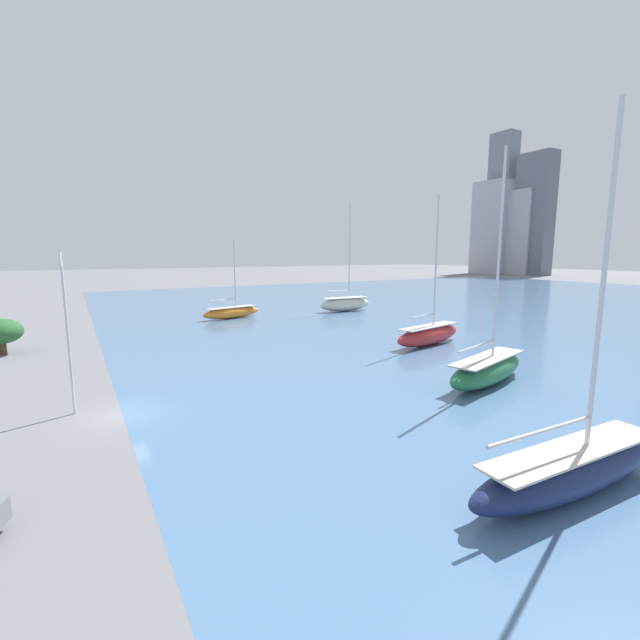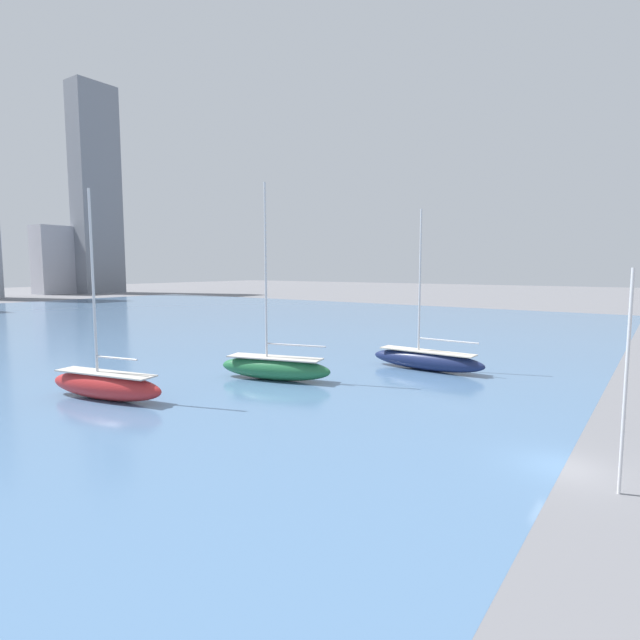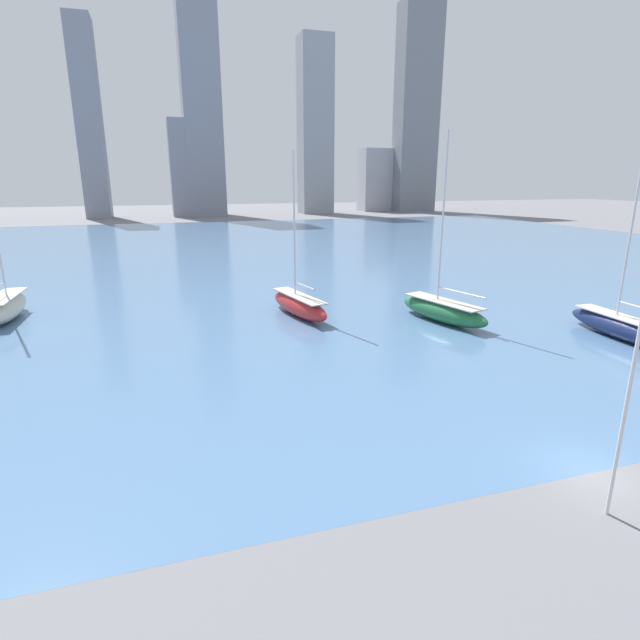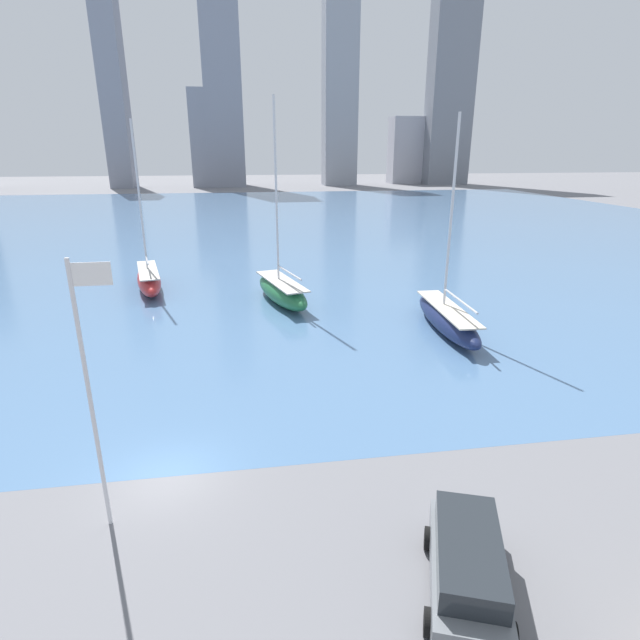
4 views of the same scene
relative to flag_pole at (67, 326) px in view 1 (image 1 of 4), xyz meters
The scene contains 8 objects.
ground_plane 5.86m from the flag_pole, 55.93° to the left, with size 500.00×500.00×0.00m, color slate.
flag_pole is the anchor object (origin of this frame).
yard_shrub 21.19m from the flag_pole, 164.66° to the right, with size 3.59×3.59×3.26m.
sailboat_red 31.61m from the flag_pole, 96.80° to the left, with size 3.98×10.06×14.75m.
sailboat_green 26.89m from the flag_pole, 72.53° to the left, with size 4.83×10.12×16.21m.
sailboat_cream 48.04m from the flag_pole, 127.67° to the left, with size 2.68×9.10×16.96m.
sailboat_navy 25.49m from the flag_pole, 41.13° to the left, with size 2.54×10.90×14.54m.
sailboat_orange 36.95m from the flag_pole, 147.48° to the left, with size 3.87×9.20×11.10m.
Camera 1 is at (25.77, -1.89, 9.15)m, focal length 24.00 mm.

